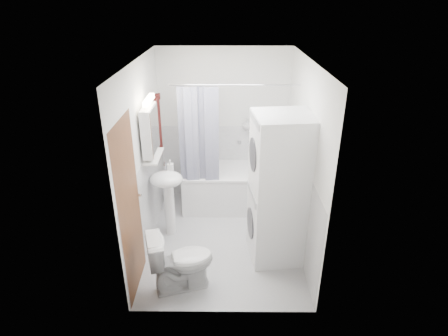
{
  "coord_description": "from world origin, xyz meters",
  "views": [
    {
      "loc": [
        0.04,
        -4.26,
        3.09
      ],
      "look_at": [
        0.01,
        0.15,
        1.01
      ],
      "focal_mm": 30.0,
      "sensor_mm": 36.0,
      "label": 1
    }
  ],
  "objects_px": {
    "washer_dryer": "(279,190)",
    "toilet": "(181,261)",
    "bathtub": "(236,186)",
    "sink": "(167,189)"
  },
  "relations": [
    {
      "from": "toilet",
      "to": "sink",
      "type": "bearing_deg",
      "value": -1.57
    },
    {
      "from": "sink",
      "to": "washer_dryer",
      "type": "relative_size",
      "value": 0.56
    },
    {
      "from": "washer_dryer",
      "to": "toilet",
      "type": "relative_size",
      "value": 2.57
    },
    {
      "from": "sink",
      "to": "toilet",
      "type": "xyz_separation_m",
      "value": [
        0.29,
        -1.06,
        -0.35
      ]
    },
    {
      "from": "bathtub",
      "to": "washer_dryer",
      "type": "xyz_separation_m",
      "value": [
        0.49,
        -1.22,
        0.59
      ]
    },
    {
      "from": "bathtub",
      "to": "sink",
      "type": "bearing_deg",
      "value": -140.69
    },
    {
      "from": "bathtub",
      "to": "washer_dryer",
      "type": "bearing_deg",
      "value": -68.31
    },
    {
      "from": "bathtub",
      "to": "sink",
      "type": "relative_size",
      "value": 1.58
    },
    {
      "from": "bathtub",
      "to": "toilet",
      "type": "height_order",
      "value": "toilet"
    },
    {
      "from": "toilet",
      "to": "bathtub",
      "type": "bearing_deg",
      "value": -36.51
    }
  ]
}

